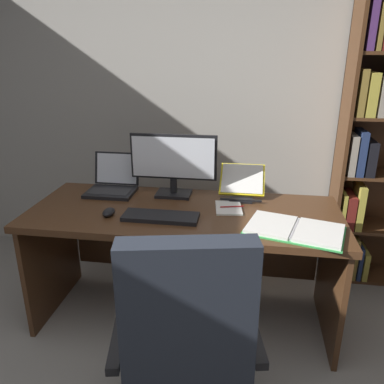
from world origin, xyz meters
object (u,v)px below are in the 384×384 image
at_px(desk, 186,235).
at_px(pen, 232,207).
at_px(keyboard, 161,217).
at_px(notepad, 229,208).
at_px(office_chair, 187,363).
at_px(monitor, 173,164).
at_px(open_binder, 295,229).
at_px(reading_stand_with_book, 242,182).
at_px(laptop, 113,184).
at_px(computer_mouse, 109,212).

xyz_separation_m(desk, pen, (0.28, -0.01, 0.21)).
height_order(keyboard, notepad, keyboard).
distance_m(office_chair, monitor, 1.23).
height_order(monitor, pen, monitor).
bearing_deg(notepad, monitor, 154.26).
xyz_separation_m(desk, open_binder, (0.61, -0.27, 0.21)).
relative_size(reading_stand_with_book, pen, 2.02).
xyz_separation_m(laptop, reading_stand_with_book, (0.84, 0.06, 0.04)).
relative_size(keyboard, notepad, 2.00).
height_order(desk, pen, pen).
relative_size(monitor, pen, 3.90).
distance_m(keyboard, notepad, 0.42).
bearing_deg(monitor, reading_stand_with_book, 8.26).
bearing_deg(computer_mouse, open_binder, -2.81).
bearing_deg(keyboard, office_chair, -69.56).
bearing_deg(reading_stand_with_book, open_binder, -59.56).
xyz_separation_m(reading_stand_with_book, notepad, (-0.07, -0.24, -0.08)).
bearing_deg(open_binder, monitor, 164.34).
xyz_separation_m(office_chair, computer_mouse, (-0.56, 0.71, 0.32)).
bearing_deg(monitor, desk, -56.47).
bearing_deg(laptop, computer_mouse, -73.94).
height_order(laptop, computer_mouse, laptop).
height_order(monitor, computer_mouse, monitor).
relative_size(office_chair, keyboard, 2.49).
xyz_separation_m(monitor, keyboard, (-0.00, -0.38, -0.19)).
bearing_deg(office_chair, monitor, 92.14).
xyz_separation_m(keyboard, computer_mouse, (-0.30, 0.00, 0.01)).
height_order(office_chair, keyboard, office_chair).
bearing_deg(open_binder, laptop, 174.19).
relative_size(office_chair, open_binder, 1.91).
relative_size(desk, office_chair, 1.73).
bearing_deg(monitor, laptop, 179.52).
bearing_deg(notepad, open_binder, -35.40).
distance_m(office_chair, computer_mouse, 0.96).
distance_m(office_chair, pen, 0.97).
height_order(computer_mouse, pen, computer_mouse).
bearing_deg(computer_mouse, office_chair, -51.52).
xyz_separation_m(keyboard, pen, (0.38, 0.20, 0.00)).
distance_m(monitor, pen, 0.46).
distance_m(reading_stand_with_book, pen, 0.25).
xyz_separation_m(computer_mouse, pen, (0.68, 0.20, -0.01)).
bearing_deg(office_chair, notepad, 72.34).
xyz_separation_m(office_chair, reading_stand_with_book, (0.17, 1.15, 0.39)).
bearing_deg(desk, laptop, 162.33).
bearing_deg(pen, monitor, 155.44).
height_order(monitor, notepad, monitor).
height_order(reading_stand_with_book, notepad, reading_stand_with_book).
bearing_deg(desk, open_binder, -23.55).
xyz_separation_m(open_binder, pen, (-0.34, 0.25, 0.00)).
xyz_separation_m(office_chair, monitor, (-0.26, 1.09, 0.51)).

